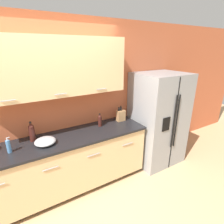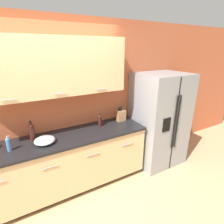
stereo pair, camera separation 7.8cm
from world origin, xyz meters
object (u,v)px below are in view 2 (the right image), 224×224
Objects in this scene: knife_block at (121,116)px; mixing_bowl at (45,140)px; oil_bottle at (100,120)px; soap_dispenser at (8,145)px; refrigerator at (159,120)px; wine_bottle at (32,131)px.

knife_block is 1.00× the size of mixing_bowl.
knife_block reaches higher than oil_bottle.
knife_block is 0.43m from oil_bottle.
mixing_bowl is at bearing -2.21° from soap_dispenser.
oil_bottle is at bearing 9.26° from mixing_bowl.
refrigerator is at bearing -15.45° from knife_block.
oil_bottle is 0.92m from mixing_bowl.
mixing_bowl is at bearing -170.74° from oil_bottle.
knife_block reaches higher than soap_dispenser.
refrigerator is 8.38× the size of soap_dispenser.
refrigerator reaches higher than oil_bottle.
wine_bottle is 1.31× the size of oil_bottle.
refrigerator reaches higher than soap_dispenser.
wine_bottle reaches higher than oil_bottle.
refrigerator is at bearing -5.41° from wine_bottle.
oil_bottle is at bearing 5.63° from soap_dispenser.
refrigerator is 2.49m from soap_dispenser.
soap_dispenser is at bearing 178.94° from refrigerator.
knife_block is 1.26× the size of oil_bottle.
oil_bottle reaches higher than mixing_bowl.
refrigerator is 6.24× the size of knife_block.
mixing_bowl is (-1.33, -0.17, -0.06)m from knife_block.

